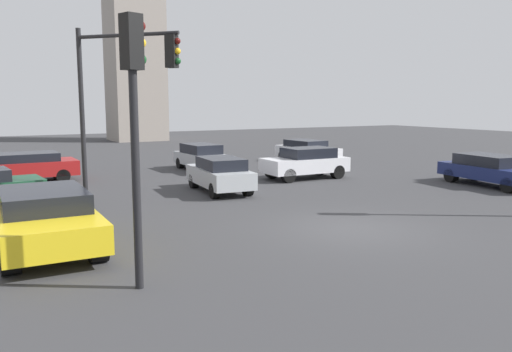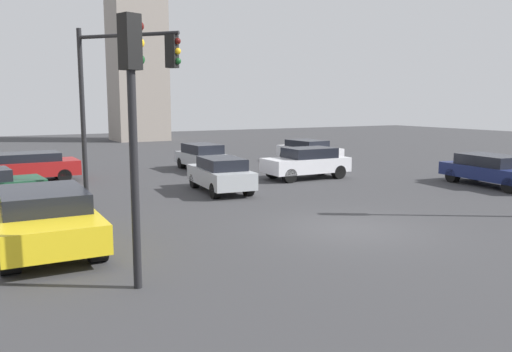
{
  "view_description": "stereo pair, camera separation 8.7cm",
  "coord_description": "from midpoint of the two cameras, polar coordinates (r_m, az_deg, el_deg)",
  "views": [
    {
      "loc": [
        -9.42,
        -11.21,
        3.57
      ],
      "look_at": [
        -1.83,
        2.3,
        1.35
      ],
      "focal_mm": 36.25,
      "sensor_mm": 36.0,
      "label": 1
    },
    {
      "loc": [
        -9.34,
        -11.25,
        3.57
      ],
      "look_at": [
        -1.83,
        2.3,
        1.35
      ],
      "focal_mm": 36.25,
      "sensor_mm": 36.0,
      "label": 2
    }
  ],
  "objects": [
    {
      "name": "car_7",
      "position": [
        13.64,
        -22.43,
        -4.29
      ],
      "size": [
        2.24,
        4.82,
        1.45
      ],
      "rotation": [
        0.0,
        0.0,
        -1.58
      ],
      "color": "yellow",
      "rests_on": "ground_plane"
    },
    {
      "name": "car_4",
      "position": [
        24.36,
        24.43,
        0.67
      ],
      "size": [
        2.32,
        4.7,
        1.33
      ],
      "rotation": [
        0.0,
        0.0,
        -1.67
      ],
      "color": "navy",
      "rests_on": "ground_plane"
    },
    {
      "name": "car_1",
      "position": [
        20.68,
        -4.13,
        0.24
      ],
      "size": [
        1.99,
        4.04,
        1.4
      ],
      "rotation": [
        0.0,
        0.0,
        1.48
      ],
      "color": "#ADB2B7",
      "rests_on": "ground_plane"
    },
    {
      "name": "car_6",
      "position": [
        24.43,
        5.4,
        1.51
      ],
      "size": [
        4.02,
        1.91,
        1.45
      ],
      "rotation": [
        0.0,
        0.0,
        3.12
      ],
      "color": "silver",
      "rests_on": "ground_plane"
    },
    {
      "name": "traffic_light_0",
      "position": [
        17.38,
        -14.68,
        10.03
      ],
      "size": [
        2.58,
        2.84,
        5.97
      ],
      "rotation": [
        0.0,
        0.0,
        -0.84
      ],
      "color": "black",
      "rests_on": "ground_plane"
    },
    {
      "name": "traffic_light_1",
      "position": [
        9.89,
        -13.52,
        8.05
      ],
      "size": [
        0.49,
        0.41,
        5.15
      ],
      "rotation": [
        0.0,
        0.0,
        0.33
      ],
      "color": "black",
      "rests_on": "ground_plane"
    },
    {
      "name": "ground_plane",
      "position": [
        15.06,
        10.3,
        -5.7
      ],
      "size": [
        99.22,
        99.22,
        0.0
      ],
      "primitive_type": "plane",
      "color": "#38383A"
    },
    {
      "name": "car_3",
      "position": [
        27.41,
        -6.04,
        2.13
      ],
      "size": [
        1.76,
        4.2,
        1.38
      ],
      "rotation": [
        0.0,
        0.0,
        -1.55
      ],
      "color": "#ADB2B7",
      "rests_on": "ground_plane"
    },
    {
      "name": "car_0",
      "position": [
        30.97,
        5.57,
        2.82
      ],
      "size": [
        2.06,
        4.34,
        1.34
      ],
      "rotation": [
        0.0,
        0.0,
        -1.5
      ],
      "color": "silver",
      "rests_on": "ground_plane"
    },
    {
      "name": "car_5",
      "position": [
        25.29,
        -24.39,
        0.95
      ],
      "size": [
        4.65,
        2.1,
        1.33
      ],
      "rotation": [
        0.0,
        0.0,
        3.16
      ],
      "color": "maroon",
      "rests_on": "ground_plane"
    }
  ]
}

